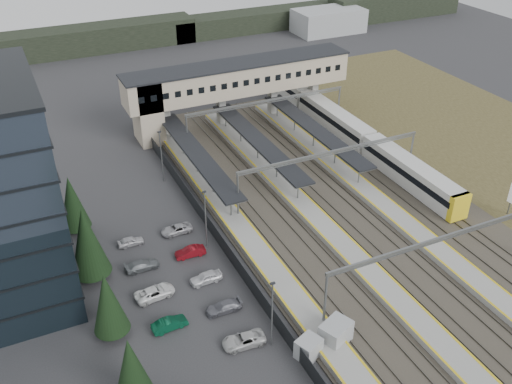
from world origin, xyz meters
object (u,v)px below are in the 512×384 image
relay_cabin_near (335,334)px  relay_cabin_far (308,348)px  train (335,121)px  footbridge (224,83)px

relay_cabin_near → relay_cabin_far: relay_cabin_near is taller
relay_cabin_near → train: size_ratio=0.06×
relay_cabin_near → footbridge: size_ratio=0.09×
relay_cabin_far → train: train is taller
relay_cabin_near → train: (26.14, 42.11, 0.83)m
train → footbridge: bearing=147.5°
footbridge → relay_cabin_near: bearing=-100.6°
train → relay_cabin_far: bearing=-124.7°
footbridge → train: footbridge is taller
relay_cabin_far → train: size_ratio=0.05×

